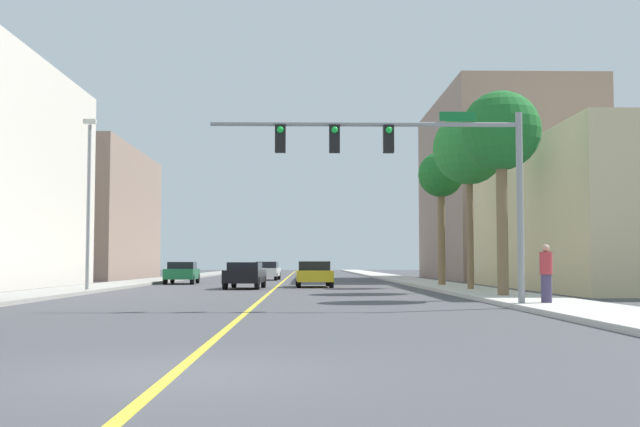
% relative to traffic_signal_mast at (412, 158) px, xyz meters
% --- Properties ---
extents(ground, '(192.00, 192.00, 0.00)m').
position_rel_traffic_signal_mast_xyz_m(ground, '(-4.82, 28.16, -4.49)').
color(ground, '#47474C').
extents(sidewalk_left, '(3.07, 168.00, 0.15)m').
position_rel_traffic_signal_mast_xyz_m(sidewalk_left, '(-14.02, 28.16, -4.42)').
color(sidewalk_left, '#9E9B93').
rests_on(sidewalk_left, ground).
extents(sidewalk_right, '(3.07, 168.00, 0.15)m').
position_rel_traffic_signal_mast_xyz_m(sidewalk_right, '(4.39, 28.16, -4.42)').
color(sidewalk_right, beige).
rests_on(sidewalk_right, ground).
extents(lane_marking_center, '(0.16, 144.00, 0.01)m').
position_rel_traffic_signal_mast_xyz_m(lane_marking_center, '(-4.82, 28.16, -4.49)').
color(lane_marking_center, yellow).
rests_on(lane_marking_center, ground).
extents(building_left_far, '(17.58, 20.17, 10.83)m').
position_rel_traffic_signal_mast_xyz_m(building_left_far, '(-26.04, 43.15, 0.92)').
color(building_left_far, gray).
rests_on(building_left_far, ground).
extents(building_right_far, '(10.64, 20.94, 14.69)m').
position_rel_traffic_signal_mast_xyz_m(building_right_far, '(12.94, 40.83, 2.85)').
color(building_right_far, gray).
rests_on(building_right_far, ground).
extents(traffic_signal_mast, '(9.42, 0.36, 5.77)m').
position_rel_traffic_signal_mast_xyz_m(traffic_signal_mast, '(0.00, 0.00, 0.00)').
color(traffic_signal_mast, gray).
rests_on(traffic_signal_mast, sidewalk_right).
extents(street_lamp, '(0.56, 0.28, 7.69)m').
position_rel_traffic_signal_mast_xyz_m(street_lamp, '(-12.99, 12.06, -0.08)').
color(street_lamp, gray).
rests_on(street_lamp, sidewalk_left).
extents(palm_near, '(2.97, 2.97, 7.63)m').
position_rel_traffic_signal_mast_xyz_m(palm_near, '(4.11, 5.57, 1.68)').
color(palm_near, brown).
rests_on(palm_near, sidewalk_right).
extents(palm_mid, '(3.36, 3.36, 8.18)m').
position_rel_traffic_signal_mast_xyz_m(palm_mid, '(4.38, 12.63, 2.10)').
color(palm_mid, brown).
rests_on(palm_mid, sidewalk_right).
extents(palm_far, '(2.52, 2.52, 7.34)m').
position_rel_traffic_signal_mast_xyz_m(palm_far, '(4.28, 19.69, 1.56)').
color(palm_far, brown).
rests_on(palm_far, sidewalk_right).
extents(car_white, '(1.96, 4.22, 1.43)m').
position_rel_traffic_signal_mast_xyz_m(car_white, '(-6.16, 37.95, -3.75)').
color(car_white, white).
rests_on(car_white, ground).
extents(car_yellow, '(2.08, 4.33, 1.42)m').
position_rel_traffic_signal_mast_xyz_m(car_yellow, '(-2.73, 20.44, -3.77)').
color(car_yellow, gold).
rests_on(car_yellow, ground).
extents(car_black, '(2.01, 4.38, 1.37)m').
position_rel_traffic_signal_mast_xyz_m(car_black, '(-6.35, 17.68, -3.76)').
color(car_black, black).
rests_on(car_black, ground).
extents(car_green, '(1.98, 4.34, 1.40)m').
position_rel_traffic_signal_mast_xyz_m(car_green, '(-11.07, 27.04, -3.75)').
color(car_green, '#196638').
rests_on(car_green, ground).
extents(pedestrian, '(0.38, 0.38, 1.76)m').
position_rel_traffic_signal_mast_xyz_m(pedestrian, '(4.06, 0.18, -3.46)').
color(pedestrian, '#3F3859').
rests_on(pedestrian, sidewalk_right).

